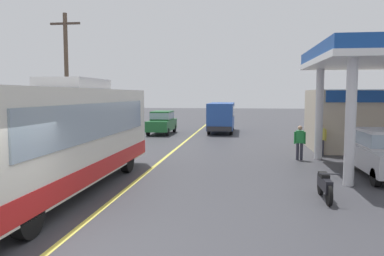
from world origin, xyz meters
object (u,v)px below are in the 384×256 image
car_at_pump (383,151)px  pedestrian_by_shop (321,138)px  car_trailing_behind_bus (162,121)px  coach_bus_main (62,139)px  motorcycle_parked_forecourt (325,185)px  pedestrian_near_pump (300,141)px  minibus_opposing_lane (221,115)px

car_at_pump → pedestrian_by_shop: 5.11m
car_trailing_behind_bus → car_at_pump: bearing=-51.2°
coach_bus_main → motorcycle_parked_forecourt: size_ratio=6.13×
pedestrian_by_shop → pedestrian_near_pump: bearing=-131.3°
coach_bus_main → minibus_opposing_lane: coach_bus_main is taller
car_at_pump → minibus_opposing_lane: 18.03m
car_trailing_behind_bus → pedestrian_near_pump: bearing=-50.5°
coach_bus_main → pedestrian_by_shop: coach_bus_main is taller
motorcycle_parked_forecourt → car_trailing_behind_bus: 20.14m
pedestrian_near_pump → coach_bus_main: bearing=-139.6°
coach_bus_main → car_at_pump: bearing=18.5°
minibus_opposing_lane → pedestrian_near_pump: bearing=-71.1°
pedestrian_by_shop → minibus_opposing_lane: bearing=116.3°
car_at_pump → motorcycle_parked_forecourt: 4.55m
car_trailing_behind_bus → minibus_opposing_lane: bearing=23.5°
minibus_opposing_lane → motorcycle_parked_forecourt: (4.22, -20.10, -1.03)m
pedestrian_near_pump → car_trailing_behind_bus: 14.35m
minibus_opposing_lane → pedestrian_by_shop: 13.00m
minibus_opposing_lane → pedestrian_near_pump: (4.49, -13.09, -0.54)m
pedestrian_near_pump → pedestrian_by_shop: (1.26, 1.44, 0.00)m
minibus_opposing_lane → motorcycle_parked_forecourt: minibus_opposing_lane is taller
minibus_opposing_lane → pedestrian_near_pump: size_ratio=3.69×
coach_bus_main → motorcycle_parked_forecourt: (8.18, 0.18, -1.28)m
pedestrian_by_shop → car_trailing_behind_bus: (-10.39, 9.63, 0.08)m
car_trailing_behind_bus → coach_bus_main: bearing=-87.9°
pedestrian_near_pump → car_trailing_behind_bus: (-9.13, 11.07, 0.08)m
pedestrian_near_pump → pedestrian_by_shop: same height
minibus_opposing_lane → motorcycle_parked_forecourt: size_ratio=3.41×
car_at_pump → pedestrian_near_pump: size_ratio=2.53×
coach_bus_main → car_trailing_behind_bus: 18.28m
coach_bus_main → minibus_opposing_lane: (3.96, 20.27, -0.25)m
motorcycle_parked_forecourt → car_trailing_behind_bus: size_ratio=0.43×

